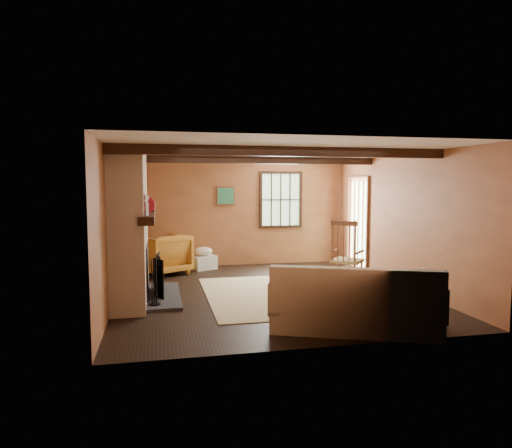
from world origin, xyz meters
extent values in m
plane|color=black|center=(0.00, 0.00, 0.00)|extent=(5.50, 5.50, 0.00)
cube|color=#AD613D|center=(0.00, 2.75, 1.20)|extent=(5.00, 0.02, 2.40)
cube|color=#AD613D|center=(0.00, -2.75, 1.20)|extent=(5.00, 0.02, 2.40)
cube|color=#AD613D|center=(-2.50, 0.00, 1.20)|extent=(0.02, 5.50, 2.40)
cube|color=#AD613D|center=(2.50, 0.00, 1.20)|extent=(0.02, 5.50, 2.40)
cube|color=white|center=(0.00, 0.00, 2.40)|extent=(5.00, 5.50, 0.02)
cube|color=#321910|center=(0.00, -1.20, 2.33)|extent=(5.00, 0.12, 0.14)
cube|color=#321910|center=(0.00, 1.20, 2.33)|extent=(5.00, 0.12, 0.14)
cube|color=#321910|center=(1.00, 2.72, 1.50)|extent=(1.02, 0.06, 1.32)
cube|color=#ACD3A1|center=(1.00, 2.75, 1.50)|extent=(0.90, 0.01, 1.20)
cube|color=#321910|center=(1.00, 2.73, 1.50)|extent=(0.90, 0.03, 0.02)
cube|color=brown|center=(2.47, 1.70, 1.00)|extent=(0.06, 1.00, 2.06)
cube|color=#ACD3A1|center=(2.50, 1.70, 1.00)|extent=(0.01, 0.80, 1.85)
cube|color=brown|center=(-0.30, 2.72, 1.60)|extent=(0.42, 0.03, 0.42)
cube|color=#257158|center=(-0.30, 2.71, 1.60)|extent=(0.36, 0.01, 0.36)
cube|color=#96573A|center=(-2.25, 0.00, 1.20)|extent=(0.50, 2.20, 2.40)
cube|color=black|center=(-2.18, 0.00, 0.45)|extent=(0.38, 1.00, 0.85)
cube|color=#37383C|center=(-1.75, 0.00, 0.03)|extent=(0.55, 1.80, 0.05)
cube|color=#321910|center=(-1.97, 0.00, 1.35)|extent=(0.22, 2.30, 0.12)
cube|color=black|center=(-1.82, -0.22, 0.36)|extent=(0.16, 0.28, 0.63)
cube|color=black|center=(-1.82, 0.11, 0.36)|extent=(0.07, 0.31, 0.63)
cube|color=black|center=(-1.82, 0.43, 0.36)|extent=(0.06, 0.31, 0.63)
cylinder|color=black|center=(-1.88, -0.64, 0.06)|extent=(0.17, 0.17, 0.02)
cylinder|color=black|center=(-1.91, -0.67, 0.40)|extent=(0.02, 0.02, 0.70)
cylinder|color=black|center=(-1.88, -0.64, 0.40)|extent=(0.02, 0.02, 0.70)
cylinder|color=black|center=(-1.85, -0.61, 0.40)|extent=(0.02, 0.02, 0.70)
cylinder|color=silver|center=(-1.98, -0.92, 1.51)|extent=(0.09, 0.09, 0.20)
sphere|color=silver|center=(-1.98, -0.92, 1.67)|extent=(0.11, 0.11, 0.11)
cylinder|color=#AF1421|center=(-1.98, -0.31, 1.54)|extent=(0.27, 0.07, 0.27)
cube|color=black|center=(-1.98, 0.12, 1.46)|extent=(0.21, 0.15, 0.11)
cylinder|color=#321910|center=(-1.98, 0.50, 1.46)|extent=(0.08, 0.08, 0.10)
cylinder|color=#321910|center=(-1.98, 0.63, 1.45)|extent=(0.06, 0.06, 0.07)
cube|color=beige|center=(0.20, -0.20, 0.00)|extent=(2.50, 3.00, 0.01)
cube|color=#A27F4F|center=(1.55, 0.13, 0.47)|extent=(0.70, 0.69, 0.05)
cube|color=brown|center=(1.41, -0.02, 1.17)|extent=(0.39, 0.36, 0.08)
cylinder|color=brown|center=(1.85, 0.15, 0.24)|extent=(0.04, 0.04, 0.46)
cylinder|color=brown|center=(1.54, 0.43, 0.24)|extent=(0.04, 0.04, 0.46)
cylinder|color=brown|center=(1.57, -0.16, 0.24)|extent=(0.04, 0.04, 0.46)
cylinder|color=brown|center=(1.26, 0.12, 0.24)|extent=(0.04, 0.04, 0.46)
cylinder|color=brown|center=(1.57, -0.16, 0.84)|extent=(0.04, 0.04, 0.78)
cylinder|color=brown|center=(1.26, 0.12, 0.84)|extent=(0.04, 0.04, 0.78)
cylinder|color=brown|center=(1.49, -0.09, 0.82)|extent=(0.02, 0.02, 0.65)
cylinder|color=brown|center=(1.41, -0.02, 0.82)|extent=(0.02, 0.02, 0.65)
cylinder|color=brown|center=(1.33, 0.05, 0.82)|extent=(0.02, 0.02, 0.65)
cube|color=brown|center=(1.72, -0.02, 0.65)|extent=(0.33, 0.35, 0.03)
cube|color=brown|center=(1.38, 0.29, 0.65)|extent=(0.33, 0.35, 0.03)
cube|color=brown|center=(1.71, -0.01, 0.02)|extent=(0.63, 0.69, 0.03)
cube|color=brown|center=(1.40, 0.28, 0.02)|extent=(0.63, 0.69, 0.03)
cube|color=beige|center=(0.65, -2.16, 0.23)|extent=(2.28, 1.65, 0.46)
cube|color=beige|center=(0.50, -2.53, 0.57)|extent=(1.99, 0.92, 0.57)
cube|color=beige|center=(-0.26, -1.79, 0.44)|extent=(0.49, 0.92, 0.42)
cube|color=beige|center=(1.57, -2.53, 0.44)|extent=(0.49, 0.92, 0.42)
ellipsoid|color=beige|center=(1.17, -2.26, 0.57)|extent=(0.40, 0.26, 0.37)
cylinder|color=brown|center=(-2.12, 2.60, 0.06)|extent=(0.41, 0.12, 0.12)
cylinder|color=brown|center=(-1.98, 2.60, 0.06)|extent=(0.41, 0.12, 0.12)
cylinder|color=brown|center=(-1.85, 2.60, 0.06)|extent=(0.41, 0.12, 0.12)
cylinder|color=brown|center=(-2.12, 2.60, 0.19)|extent=(0.41, 0.12, 0.12)
cylinder|color=brown|center=(-1.98, 2.60, 0.19)|extent=(0.41, 0.12, 0.12)
cylinder|color=brown|center=(-1.85, 2.60, 0.19)|extent=(0.41, 0.12, 0.12)
cube|color=silver|center=(-0.85, 2.35, 0.15)|extent=(0.61, 0.55, 0.30)
ellipsoid|color=beige|center=(-0.85, 2.35, 0.40)|extent=(0.48, 0.45, 0.19)
imported|color=#BF6026|center=(-1.71, 2.00, 0.41)|extent=(1.22, 1.23, 0.83)
camera|label=1|loc=(-1.80, -7.55, 1.86)|focal=32.00mm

